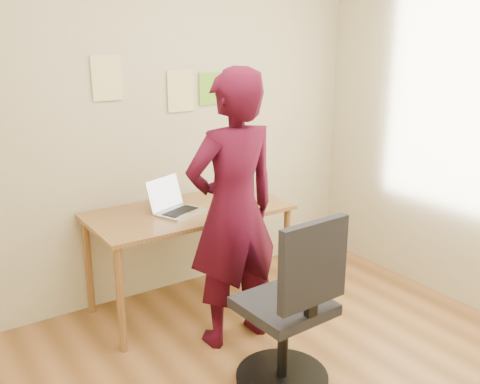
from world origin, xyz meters
TOP-DOWN VIEW (x-y plane):
  - room at (0.00, 0.00)m, footprint 3.58×3.58m
  - desk at (0.06, 1.38)m, footprint 1.40×0.70m
  - laptop at (-0.04, 1.39)m, footprint 0.40×0.38m
  - paper_sheet at (0.38, 1.32)m, footprint 0.29×0.33m
  - phone at (0.38, 1.17)m, footprint 0.09×0.14m
  - wall_note_left at (-0.34, 1.74)m, footprint 0.21×0.00m
  - wall_note_mid at (0.21, 1.74)m, footprint 0.21×0.00m
  - wall_note_right at (0.46, 1.74)m, footprint 0.18×0.00m
  - office_chair at (0.07, 0.23)m, footprint 0.54×0.54m
  - person at (0.08, 0.83)m, footprint 0.64×0.42m

SIDE VIEW (x-z plane):
  - office_chair at x=0.07m, z-range -0.07..0.96m
  - desk at x=0.06m, z-range 0.28..1.02m
  - paper_sheet at x=0.38m, z-range 0.74..0.74m
  - phone at x=0.38m, z-range 0.74..0.75m
  - laptop at x=-0.04m, z-range 0.68..0.90m
  - person at x=0.08m, z-range 0.00..1.75m
  - room at x=0.00m, z-range -0.04..2.74m
  - wall_note_mid at x=0.21m, z-range 1.37..1.67m
  - wall_note_right at x=0.46m, z-range 1.41..1.65m
  - wall_note_left at x=-0.34m, z-range 1.49..1.79m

